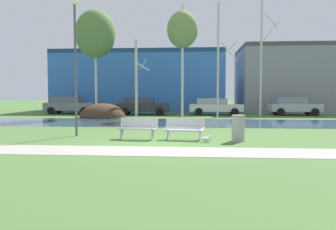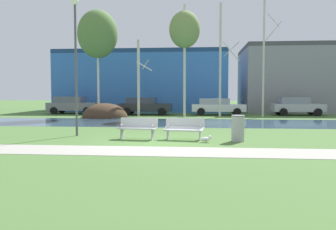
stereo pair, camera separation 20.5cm
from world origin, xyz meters
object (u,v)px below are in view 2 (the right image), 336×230
seagull (206,139)px  streetlamp (76,46)px  parked_hatch_third_white (217,106)px  parked_wagon_fourth_silver (297,106)px  parked_van_nearest_grey (73,105)px  parked_sedan_second_dark (145,106)px  trash_bin (238,128)px  bench_left (138,128)px  bench_right (184,128)px

seagull → streetlamp: bearing=164.1°
seagull → parked_hatch_third_white: bearing=86.2°
parked_wagon_fourth_silver → streetlamp: bearing=-130.8°
parked_van_nearest_grey → parked_hatch_third_white: (12.79, -0.66, -0.06)m
parked_hatch_third_white → parked_wagon_fourth_silver: (6.56, 0.25, 0.04)m
parked_van_nearest_grey → parked_wagon_fourth_silver: parked_van_nearest_grey is taller
parked_sedan_second_dark → streetlamp: bearing=-92.3°
parked_wagon_fourth_silver → trash_bin: bearing=-111.1°
bench_left → seagull: 2.90m
seagull → parked_wagon_fourth_silver: bearing=65.8°
bench_right → bench_left: bearing=180.0°
bench_left → parked_sedan_second_dark: 16.17m
bench_right → parked_van_nearest_grey: parked_van_nearest_grey is taller
trash_bin → parked_wagon_fourth_silver: size_ratio=0.25×
seagull → parked_hatch_third_white: 16.90m
seagull → parked_hatch_third_white: (1.12, 16.85, 0.62)m
trash_bin → seagull: (-1.24, -0.41, -0.40)m
seagull → streetlamp: size_ratio=0.08×
bench_right → parked_hatch_third_white: size_ratio=0.37×
seagull → parked_sedan_second_dark: 17.50m
parked_van_nearest_grey → parked_hatch_third_white: size_ratio=1.00×
parked_van_nearest_grey → bench_left: bearing=-62.1°
bench_right → parked_hatch_third_white: 16.24m
bench_left → trash_bin: bearing=-4.6°
bench_left → bench_right: 1.91m
bench_right → parked_hatch_third_white: parked_hatch_third_white is taller
streetlamp → trash_bin: bearing=-9.8°
trash_bin → parked_hatch_third_white: (-0.13, 16.43, 0.22)m
streetlamp → parked_hatch_third_white: streetlamp is taller
parked_sedan_second_dark → parked_hatch_third_white: (6.17, 0.11, -0.03)m
streetlamp → parked_sedan_second_dark: 15.47m
parked_sedan_second_dark → seagull: bearing=-73.2°
parked_van_nearest_grey → parked_sedan_second_dark: parked_van_nearest_grey is taller
bench_left → trash_bin: 4.04m
parked_van_nearest_grey → parked_wagon_fourth_silver: (19.35, -0.41, -0.02)m
parked_van_nearest_grey → bench_right: bearing=-57.2°
trash_bin → parked_van_nearest_grey: size_ratio=0.23×
parked_sedan_second_dark → bench_left: bearing=-81.9°
bench_right → parked_sedan_second_dark: size_ratio=0.37×
streetlamp → parked_hatch_third_white: 16.98m
bench_right → streetlamp: bearing=169.7°
trash_bin → parked_van_nearest_grey: 21.43m
bench_left → parked_wagon_fourth_silver: size_ratio=0.40×
trash_bin → parked_sedan_second_dark: bearing=111.1°
seagull → parked_van_nearest_grey: 21.05m
bench_left → parked_wagon_fourth_silver: (10.46, 16.36, 0.32)m
trash_bin → parked_wagon_fourth_silver: bearing=68.9°
streetlamp → parked_hatch_third_white: bearing=66.0°
parked_van_nearest_grey → parked_sedan_second_dark: bearing=-6.6°
bench_left → parked_sedan_second_dark: bearing=98.1°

